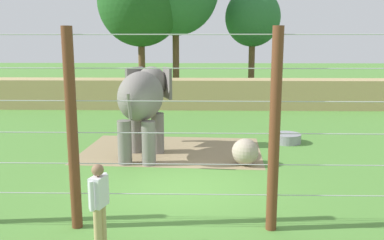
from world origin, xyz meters
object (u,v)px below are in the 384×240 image
zookeeper (99,204)px  water_tub (286,138)px  enrichment_ball (245,152)px  elephant (143,99)px

zookeeper → water_tub: bearing=58.9°
zookeeper → enrichment_ball: bearing=59.8°
elephant → water_tub: size_ratio=3.57×
zookeeper → water_tub: 9.82m
enrichment_ball → water_tub: (1.85, 2.89, -0.24)m
enrichment_ball → zookeeper: size_ratio=0.50×
enrichment_ball → zookeeper: (-3.20, -5.50, 0.51)m
elephant → water_tub: 5.75m
elephant → zookeeper: (0.08, -6.48, -1.00)m
elephant → zookeeper: 6.55m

